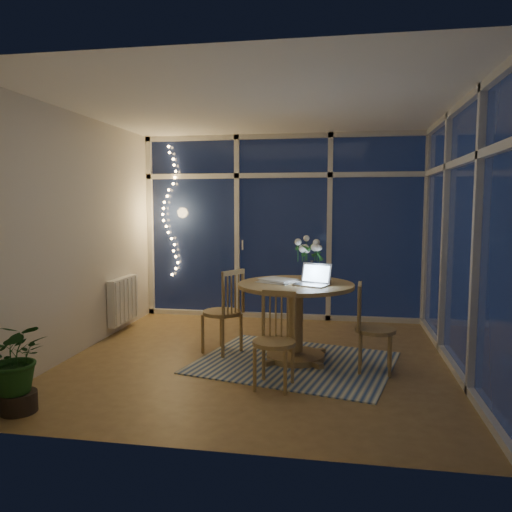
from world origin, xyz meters
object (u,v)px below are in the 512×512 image
(dining_table, at_px, (296,322))
(chair_front, at_px, (274,340))
(chair_left, at_px, (222,310))
(potted_plant, at_px, (17,365))
(laptop, at_px, (311,274))
(flower_vase, at_px, (312,271))
(chair_right, at_px, (375,328))

(dining_table, height_order, chair_front, chair_front)
(chair_left, bearing_deg, potted_plant, -4.45)
(chair_front, distance_m, potted_plant, 2.09)
(laptop, bearing_deg, chair_front, -89.59)
(flower_vase, bearing_deg, chair_front, -104.37)
(chair_left, xyz_separation_m, potted_plant, (-1.20, -1.81, -0.09))
(laptop, bearing_deg, flower_vase, 114.77)
(dining_table, height_order, laptop, laptop)
(chair_front, relative_size, flower_vase, 4.12)
(flower_vase, distance_m, potted_plant, 2.93)
(chair_front, relative_size, potted_plant, 1.14)
(chair_front, height_order, potted_plant, chair_front)
(chair_right, height_order, chair_front, chair_right)
(chair_left, height_order, chair_right, chair_left)
(chair_front, xyz_separation_m, laptop, (0.28, 0.70, 0.50))
(dining_table, distance_m, chair_front, 0.83)
(dining_table, height_order, flower_vase, flower_vase)
(chair_right, bearing_deg, flower_vase, 58.92)
(chair_left, bearing_deg, chair_front, 65.63)
(flower_vase, bearing_deg, chair_left, -175.21)
(chair_front, distance_m, flower_vase, 1.17)
(chair_left, height_order, chair_front, chair_left)
(laptop, distance_m, flower_vase, 0.33)
(laptop, distance_m, potted_plant, 2.74)
(chair_right, xyz_separation_m, chair_front, (-0.91, -0.59, -0.01))
(laptop, xyz_separation_m, potted_plant, (-2.18, -1.56, -0.55))
(chair_left, xyz_separation_m, chair_right, (1.61, -0.36, -0.03))
(chair_right, distance_m, chair_front, 1.08)
(chair_left, height_order, flower_vase, flower_vase)
(laptop, bearing_deg, potted_plant, -122.28)
(dining_table, bearing_deg, potted_plant, -140.16)
(chair_right, xyz_separation_m, flower_vase, (-0.64, 0.44, 0.48))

